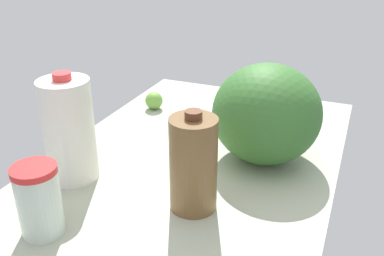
# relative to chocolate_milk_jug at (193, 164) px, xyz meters

# --- Properties ---
(countertop) EXTENTS (1.20, 0.76, 0.03)m
(countertop) POSITION_rel_chocolate_milk_jug_xyz_m (0.19, 0.08, -0.13)
(countertop) COLOR #A8AE95
(countertop) RESTS_ON ground
(chocolate_milk_jug) EXTENTS (0.11, 0.11, 0.24)m
(chocolate_milk_jug) POSITION_rel_chocolate_milk_jug_xyz_m (0.00, 0.00, 0.00)
(chocolate_milk_jug) COLOR brown
(chocolate_milk_jug) RESTS_ON countertop
(tumbler_cup) EXTENTS (0.09, 0.09, 0.16)m
(tumbler_cup) POSITION_rel_chocolate_milk_jug_xyz_m (-0.21, 0.26, -0.03)
(tumbler_cup) COLOR silver
(tumbler_cup) RESTS_ON countertop
(milk_jug) EXTENTS (0.13, 0.13, 0.28)m
(milk_jug) POSITION_rel_chocolate_milk_jug_xyz_m (0.00, 0.33, 0.02)
(milk_jug) COLOR white
(milk_jug) RESTS_ON countertop
(watermelon) EXTENTS (0.29, 0.29, 0.27)m
(watermelon) POSITION_rel_chocolate_milk_jug_xyz_m (0.28, -0.09, 0.02)
(watermelon) COLOR #356B2C
(watermelon) RESTS_ON countertop
(lime_far_back) EXTENTS (0.06, 0.06, 0.06)m
(lime_far_back) POSITION_rel_chocolate_milk_jug_xyz_m (0.49, 0.35, -0.08)
(lime_far_back) COLOR #6BA83F
(lime_far_back) RESTS_ON countertop
(orange_by_jug) EXTENTS (0.07, 0.07, 0.07)m
(orange_by_jug) POSITION_rel_chocolate_milk_jug_xyz_m (0.50, 0.08, -0.07)
(orange_by_jug) COLOR orange
(orange_by_jug) RESTS_ON countertop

